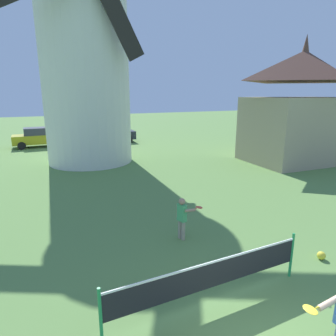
# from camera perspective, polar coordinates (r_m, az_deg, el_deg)

# --- Properties ---
(windmill) EXTENTS (8.97, 5.86, 14.82)m
(windmill) POSITION_cam_1_polar(r_m,az_deg,el_deg) (19.10, -16.14, 22.87)
(windmill) COLOR silver
(windmill) RESTS_ON ground_plane
(tennis_net) EXTENTS (4.51, 0.06, 1.10)m
(tennis_net) POSITION_cam_1_polar(r_m,az_deg,el_deg) (6.25, 8.48, -20.00)
(tennis_net) COLOR #238E4C
(tennis_net) RESTS_ON ground_plane
(player_far) EXTENTS (0.79, 0.42, 1.28)m
(player_far) POSITION_cam_1_polar(r_m,az_deg,el_deg) (8.65, 2.84, -9.35)
(player_far) COLOR #9E937F
(player_far) RESTS_ON ground_plane
(stray_ball) EXTENTS (0.21, 0.21, 0.21)m
(stray_ball) POSITION_cam_1_polar(r_m,az_deg,el_deg) (8.87, 27.76, -14.88)
(stray_ball) COLOR yellow
(stray_ball) RESTS_ON ground_plane
(parked_car_mustard) EXTENTS (4.13, 1.90, 1.56)m
(parked_car_mustard) POSITION_cam_1_polar(r_m,az_deg,el_deg) (26.08, -23.71, 5.61)
(parked_car_mustard) COLOR #999919
(parked_car_mustard) RESTS_ON ground_plane
(parked_car_black) EXTENTS (4.21, 2.10, 1.56)m
(parked_car_black) POSITION_cam_1_polar(r_m,az_deg,el_deg) (26.36, -11.07, 6.62)
(parked_car_black) COLOR #1E232D
(parked_car_black) RESTS_ON ground_plane
(chapel) EXTENTS (6.60, 5.04, 7.60)m
(chapel) POSITION_cam_1_polar(r_m,az_deg,el_deg) (20.10, 24.26, 10.44)
(chapel) COLOR tan
(chapel) RESTS_ON ground_plane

